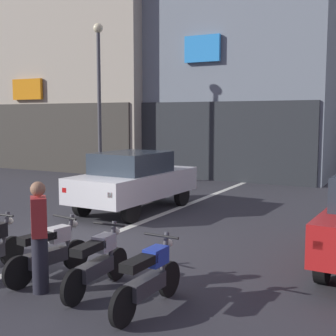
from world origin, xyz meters
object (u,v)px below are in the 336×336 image
at_px(street_lamp, 99,86).
at_px(motorcycle_white_row_centre, 49,251).
at_px(car_white_crossing_near, 134,179).
at_px(motorcycle_blue_row_rightmost, 148,277).
at_px(motorcycle_silver_row_right_mid, 97,262).
at_px(person_by_motorcycles, 39,236).

relative_size(street_lamp, motorcycle_white_row_centre, 3.67).
bearing_deg(car_white_crossing_near, motorcycle_blue_row_rightmost, -56.22).
bearing_deg(motorcycle_silver_row_right_mid, motorcycle_white_row_centre, 175.37).
bearing_deg(motorcycle_blue_row_rightmost, motorcycle_silver_row_right_mid, 167.30).
xyz_separation_m(car_white_crossing_near, person_by_motorcycles, (1.97, -5.75, -0.03)).
bearing_deg(street_lamp, motorcycle_blue_row_rightmost, -50.73).
height_order(street_lamp, motorcycle_white_row_centre, street_lamp).
distance_m(motorcycle_white_row_centre, person_by_motorcycles, 0.71).
height_order(street_lamp, motorcycle_blue_row_rightmost, street_lamp).
bearing_deg(car_white_crossing_near, motorcycle_white_row_centre, -72.22).
distance_m(motorcycle_blue_row_rightmost, person_by_motorcycles, 1.80).
distance_m(street_lamp, motorcycle_blue_row_rightmost, 12.55).
bearing_deg(motorcycle_white_row_centre, motorcycle_blue_row_rightmost, -8.72).
relative_size(car_white_crossing_near, motorcycle_white_row_centre, 2.51).
bearing_deg(motorcycle_white_row_centre, street_lamp, 121.85).
bearing_deg(motorcycle_blue_row_rightmost, motorcycle_white_row_centre, 171.28).
height_order(street_lamp, person_by_motorcycles, street_lamp).
bearing_deg(person_by_motorcycles, motorcycle_white_row_centre, 119.57).
height_order(car_white_crossing_near, motorcycle_white_row_centre, car_white_crossing_near).
bearing_deg(motorcycle_blue_row_rightmost, car_white_crossing_near, 123.78).
bearing_deg(street_lamp, motorcycle_white_row_centre, -58.15).
height_order(motorcycle_blue_row_rightmost, person_by_motorcycles, person_by_motorcycles).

